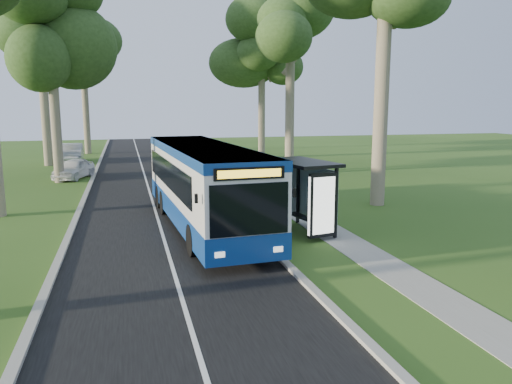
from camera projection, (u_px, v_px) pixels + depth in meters
ground at (268, 247)px, 17.74m from camera, size 120.00×120.00×0.00m
road at (152, 200)px, 26.39m from camera, size 7.00×100.00×0.02m
kerb_east at (217, 196)px, 27.26m from camera, size 0.25×100.00×0.12m
kerb_west at (83, 203)px, 25.51m from camera, size 0.25×100.00×0.12m
centre_line at (152, 200)px, 26.39m from camera, size 0.12×100.00×0.00m
footpath at (270, 195)px, 28.02m from camera, size 1.50×100.00×0.02m
bus at (203, 185)px, 20.41m from camera, size 3.45×12.91×3.39m
bus_stop_sign at (271, 192)px, 19.38m from camera, size 0.18×0.36×2.68m
bus_shelter at (309, 184)px, 19.16m from camera, size 2.40×3.60×2.85m
litter_bin at (259, 200)px, 23.88m from camera, size 0.55×0.55×0.96m
car_white at (74, 169)px, 34.13m from camera, size 2.89×4.36×1.38m
car_silver at (72, 153)px, 44.03m from camera, size 1.84×4.96×1.62m
tree_west_c at (49, 30)px, 30.98m from camera, size 5.20×5.20×12.92m
tree_west_d at (38, 15)px, 39.59m from camera, size 5.20×5.20×16.27m
tree_west_e at (82, 50)px, 50.02m from camera, size 5.20×5.20×14.06m
tree_east_c at (291, 27)px, 34.80m from camera, size 5.20×5.20×14.00m
tree_east_d at (262, 46)px, 46.52m from camera, size 5.20×5.20×14.08m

